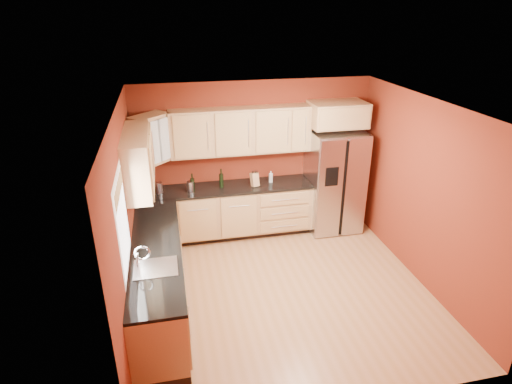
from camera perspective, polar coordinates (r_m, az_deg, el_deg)
floor at (r=6.25m, az=3.63°, el=-12.75°), size 4.00×4.00×0.00m
ceiling at (r=5.14m, az=4.38°, el=11.19°), size 4.00×4.00×0.00m
wall_back at (r=7.37m, az=-0.29°, el=4.68°), size 4.00×0.04×2.60m
wall_front at (r=3.98m, az=12.10°, el=-14.29°), size 4.00×0.04×2.60m
wall_left at (r=5.42m, az=-16.88°, el=-3.83°), size 0.04×4.00×2.60m
wall_right at (r=6.39m, az=21.49°, el=-0.18°), size 0.04×4.00×2.60m
base_cabinets_back at (r=7.34m, az=-3.99°, el=-2.74°), size 2.90×0.60×0.88m
base_cabinets_left at (r=5.83m, az=-12.89°, el=-11.10°), size 0.60×2.80×0.88m
countertop_back at (r=7.14m, az=-4.09°, el=0.52°), size 2.90×0.62×0.04m
countertop_left at (r=5.58m, az=-13.21°, el=-7.21°), size 0.62×2.80×0.04m
upper_cabinets_back at (r=7.01m, az=-2.03°, el=8.15°), size 2.30×0.33×0.75m
upper_cabinets_left at (r=5.87m, az=-15.48°, el=4.10°), size 0.33×1.35×0.75m
corner_upper_cabinet at (r=6.76m, az=-13.79°, el=6.86°), size 0.67×0.67×0.75m
over_fridge_cabinet at (r=7.28m, az=10.83°, el=10.16°), size 0.92×0.60×0.40m
refrigerator at (r=7.56m, az=10.38°, el=1.46°), size 0.90×0.75×1.78m
window at (r=4.86m, az=-17.33°, el=-3.89°), size 0.03×0.90×1.00m
sink_faucet at (r=5.07m, az=-13.39°, el=-8.44°), size 0.50×0.42×0.30m
canister_left at (r=7.04m, az=-12.78°, el=0.55°), size 0.12×0.12×0.17m
canister_right at (r=6.99m, az=-8.73°, el=0.72°), size 0.13×0.13×0.18m
wine_bottle_a at (r=7.08m, az=-4.65°, el=1.86°), size 0.09×0.09×0.32m
wine_bottle_b at (r=6.97m, az=-8.48°, el=1.26°), size 0.09×0.09×0.31m
knife_block at (r=7.12m, az=-0.19°, el=1.68°), size 0.14×0.13×0.23m
soap_dispenser at (r=7.28m, az=1.99°, el=2.05°), size 0.07×0.07×0.20m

